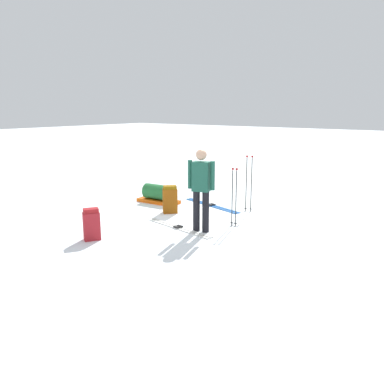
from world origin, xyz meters
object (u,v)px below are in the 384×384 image
at_px(skier_standing, 201,186).
at_px(ski_pair_near, 212,205).
at_px(ski_poles_planted_far, 234,194).
at_px(gear_sled, 158,194).
at_px(ski_pair_far, 178,228).
at_px(backpack_bright, 92,225).
at_px(backpack_large_dark, 170,200).
at_px(ski_poles_planted_near, 249,181).

xyz_separation_m(skier_standing, ski_pair_near, (1.01, -1.91, -0.94)).
distance_m(ski_poles_planted_far, gear_sled, 2.81).
relative_size(ski_pair_far, gear_sled, 1.58).
distance_m(skier_standing, backpack_bright, 2.27).
bearing_deg(backpack_large_dark, gear_sled, -33.92).
bearing_deg(backpack_large_dark, ski_poles_planted_far, 179.85).
xyz_separation_m(ski_pair_far, ski_poles_planted_far, (-0.85, -0.85, 0.69)).
bearing_deg(ski_poles_planted_near, backpack_bright, 69.21).
bearing_deg(ski_poles_planted_far, ski_poles_planted_near, -75.16).
bearing_deg(ski_poles_planted_near, skier_standing, 89.78).
xyz_separation_m(backpack_large_dark, backpack_bright, (-0.05, 2.42, -0.02)).
bearing_deg(ski_pair_near, ski_poles_planted_far, 139.10).
bearing_deg(ski_pair_near, ski_poles_planted_near, -174.44).
xyz_separation_m(skier_standing, ski_pair_far, (0.51, 0.12, -0.94)).
xyz_separation_m(skier_standing, backpack_bright, (1.39, 1.68, -0.65)).
height_order(ski_poles_planted_far, gear_sled, ski_poles_planted_far).
bearing_deg(backpack_large_dark, ski_pair_far, 137.34).
distance_m(backpack_large_dark, ski_poles_planted_far, 1.82).
xyz_separation_m(backpack_large_dark, ski_poles_planted_far, (-1.78, 0.00, 0.38)).
bearing_deg(backpack_bright, ski_poles_planted_near, -110.79).
height_order(ski_pair_near, ski_pair_far, same).
distance_m(backpack_large_dark, ski_poles_planted_near, 1.97).
xyz_separation_m(backpack_large_dark, gear_sled, (0.91, -0.62, -0.10)).
height_order(backpack_bright, gear_sled, backpack_bright).
height_order(backpack_bright, ski_poles_planted_far, ski_poles_planted_far).
distance_m(ski_pair_far, backpack_bright, 1.82).
distance_m(skier_standing, backpack_large_dark, 1.73).
relative_size(skier_standing, ski_poles_planted_far, 1.34).
relative_size(skier_standing, ski_pair_near, 0.88).
distance_m(ski_pair_far, gear_sled, 2.37).
bearing_deg(backpack_bright, backpack_large_dark, -88.90).
height_order(backpack_bright, ski_poles_planted_near, ski_poles_planted_near).
relative_size(ski_pair_far, ski_poles_planted_near, 1.36).
bearing_deg(ski_pair_far, backpack_bright, 60.56).
height_order(ski_pair_near, ski_poles_planted_far, ski_poles_planted_far).
xyz_separation_m(skier_standing, backpack_large_dark, (1.44, -0.74, -0.63)).
height_order(backpack_large_dark, ski_poles_planted_far, ski_poles_planted_far).
height_order(ski_pair_far, ski_poles_planted_far, ski_poles_planted_far).
relative_size(skier_standing, gear_sled, 1.44).
bearing_deg(backpack_bright, ski_pair_far, -119.44).
relative_size(ski_poles_planted_far, gear_sled, 1.07).
relative_size(backpack_large_dark, ski_poles_planted_near, 0.49).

